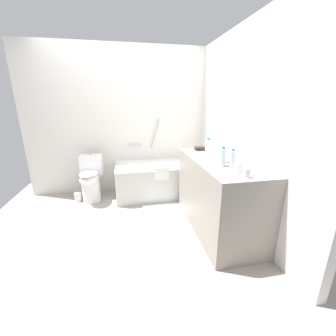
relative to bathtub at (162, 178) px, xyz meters
name	(u,v)px	position (x,y,z in m)	size (l,w,h in m)	color
ground_plane	(130,225)	(-0.59, -0.91, -0.29)	(3.82, 3.82, 0.00)	#9E9389
wall_back_tiled	(124,122)	(-0.59, 0.42, 0.92)	(3.22, 0.10, 2.44)	silver
wall_right_mirror	(241,129)	(0.87, -0.91, 0.92)	(0.10, 2.95, 2.44)	silver
bathtub	(162,178)	(0.00, 0.00, 0.00)	(1.54, 0.74, 1.29)	silver
toilet	(91,179)	(-1.17, -0.01, 0.06)	(0.36, 0.55, 0.74)	white
vanity_counter	(218,195)	(0.51, -1.15, 0.15)	(0.63, 1.45, 0.90)	gray
sink_basin	(218,157)	(0.47, -1.14, 0.63)	(0.31, 0.31, 0.06)	white
sink_faucet	(232,157)	(0.65, -1.14, 0.63)	(0.13, 0.15, 0.06)	#B3B3B8
water_bottle_0	(232,159)	(0.50, -1.44, 0.69)	(0.06, 0.06, 0.20)	silver
water_bottle_1	(209,147)	(0.46, -0.88, 0.70)	(0.06, 0.06, 0.22)	silver
water_bottle_2	(223,157)	(0.42, -1.39, 0.70)	(0.07, 0.07, 0.21)	silver
water_bottle_3	(208,146)	(0.48, -0.79, 0.70)	(0.07, 0.07, 0.21)	silver
drinking_glass_0	(238,168)	(0.48, -1.61, 0.64)	(0.08, 0.08, 0.08)	white
drinking_glass_1	(247,173)	(0.48, -1.76, 0.64)	(0.07, 0.07, 0.08)	white
amenity_basket	(200,149)	(0.45, -0.61, 0.63)	(0.14, 0.10, 0.05)	#2D2823
bath_mat	(166,210)	(-0.05, -0.62, -0.29)	(0.66, 0.43, 0.01)	white
toilet_paper_roll	(78,197)	(-1.39, -0.01, -0.22)	(0.11, 0.11, 0.14)	white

